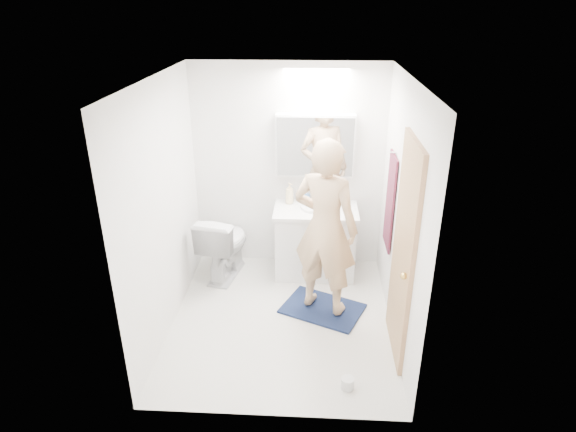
# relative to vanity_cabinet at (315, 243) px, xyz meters

# --- Properties ---
(floor) EXTENTS (2.50, 2.50, 0.00)m
(floor) POSITION_rel_vanity_cabinet_xyz_m (-0.33, -0.96, -0.39)
(floor) COLOR silver
(floor) RESTS_ON ground
(ceiling) EXTENTS (2.50, 2.50, 0.00)m
(ceiling) POSITION_rel_vanity_cabinet_xyz_m (-0.33, -0.96, 2.01)
(ceiling) COLOR white
(ceiling) RESTS_ON floor
(wall_back) EXTENTS (2.50, 0.00, 2.50)m
(wall_back) POSITION_rel_vanity_cabinet_xyz_m (-0.33, 0.29, 0.81)
(wall_back) COLOR white
(wall_back) RESTS_ON floor
(wall_front) EXTENTS (2.50, 0.00, 2.50)m
(wall_front) POSITION_rel_vanity_cabinet_xyz_m (-0.33, -2.21, 0.81)
(wall_front) COLOR white
(wall_front) RESTS_ON floor
(wall_left) EXTENTS (0.00, 2.50, 2.50)m
(wall_left) POSITION_rel_vanity_cabinet_xyz_m (-1.43, -0.96, 0.81)
(wall_left) COLOR white
(wall_left) RESTS_ON floor
(wall_right) EXTENTS (0.00, 2.50, 2.50)m
(wall_right) POSITION_rel_vanity_cabinet_xyz_m (0.77, -0.96, 0.81)
(wall_right) COLOR white
(wall_right) RESTS_ON floor
(vanity_cabinet) EXTENTS (0.90, 0.55, 0.78)m
(vanity_cabinet) POSITION_rel_vanity_cabinet_xyz_m (0.00, 0.00, 0.00)
(vanity_cabinet) COLOR white
(vanity_cabinet) RESTS_ON floor
(countertop) EXTENTS (0.95, 0.58, 0.04)m
(countertop) POSITION_rel_vanity_cabinet_xyz_m (0.00, -0.00, 0.41)
(countertop) COLOR white
(countertop) RESTS_ON vanity_cabinet
(sink_basin) EXTENTS (0.36, 0.36, 0.03)m
(sink_basin) POSITION_rel_vanity_cabinet_xyz_m (0.00, 0.03, 0.45)
(sink_basin) COLOR white
(sink_basin) RESTS_ON countertop
(faucet) EXTENTS (0.02, 0.02, 0.16)m
(faucet) POSITION_rel_vanity_cabinet_xyz_m (0.00, 0.22, 0.51)
(faucet) COLOR silver
(faucet) RESTS_ON countertop
(medicine_cabinet) EXTENTS (0.88, 0.14, 0.70)m
(medicine_cabinet) POSITION_rel_vanity_cabinet_xyz_m (-0.03, 0.21, 1.11)
(medicine_cabinet) COLOR white
(medicine_cabinet) RESTS_ON wall_back
(mirror_panel) EXTENTS (0.84, 0.01, 0.66)m
(mirror_panel) POSITION_rel_vanity_cabinet_xyz_m (-0.03, 0.13, 1.11)
(mirror_panel) COLOR silver
(mirror_panel) RESTS_ON medicine_cabinet
(toilet) EXTENTS (0.59, 0.85, 0.79)m
(toilet) POSITION_rel_vanity_cabinet_xyz_m (-1.05, -0.12, 0.01)
(toilet) COLOR silver
(toilet) RESTS_ON floor
(bath_rug) EXTENTS (0.95, 0.83, 0.02)m
(bath_rug) POSITION_rel_vanity_cabinet_xyz_m (0.09, -0.77, -0.38)
(bath_rug) COLOR #162746
(bath_rug) RESTS_ON floor
(person) EXTENTS (0.78, 0.67, 1.81)m
(person) POSITION_rel_vanity_cabinet_xyz_m (0.09, -0.77, 0.56)
(person) COLOR tan
(person) RESTS_ON bath_rug
(door) EXTENTS (0.04, 0.80, 2.00)m
(door) POSITION_rel_vanity_cabinet_xyz_m (0.75, -1.31, 0.61)
(door) COLOR tan
(door) RESTS_ON wall_right
(door_knob) EXTENTS (0.06, 0.06, 0.06)m
(door_knob) POSITION_rel_vanity_cabinet_xyz_m (0.71, -1.61, 0.56)
(door_knob) COLOR gold
(door_knob) RESTS_ON door
(towel) EXTENTS (0.02, 0.42, 1.00)m
(towel) POSITION_rel_vanity_cabinet_xyz_m (0.75, -0.41, 0.71)
(towel) COLOR #111D35
(towel) RESTS_ON wall_right
(towel_hook) EXTENTS (0.07, 0.02, 0.02)m
(towel_hook) POSITION_rel_vanity_cabinet_xyz_m (0.74, -0.41, 1.23)
(towel_hook) COLOR silver
(towel_hook) RESTS_ON wall_right
(soap_bottle_a) EXTENTS (0.14, 0.14, 0.25)m
(soap_bottle_a) POSITION_rel_vanity_cabinet_xyz_m (-0.31, 0.15, 0.55)
(soap_bottle_a) COLOR beige
(soap_bottle_a) RESTS_ON countertop
(soap_bottle_b) EXTENTS (0.10, 0.10, 0.16)m
(soap_bottle_b) POSITION_rel_vanity_cabinet_xyz_m (-0.12, 0.18, 0.51)
(soap_bottle_b) COLOR #5B8EC5
(soap_bottle_b) RESTS_ON countertop
(toothbrush_cup) EXTENTS (0.10, 0.10, 0.09)m
(toothbrush_cup) POSITION_rel_vanity_cabinet_xyz_m (0.22, 0.16, 0.47)
(toothbrush_cup) COLOR #3E4DBB
(toothbrush_cup) RESTS_ON countertop
(toilet_paper_roll) EXTENTS (0.11, 0.11, 0.10)m
(toilet_paper_roll) POSITION_rel_vanity_cabinet_xyz_m (0.29, -1.88, -0.34)
(toilet_paper_roll) COLOR silver
(toilet_paper_roll) RESTS_ON floor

